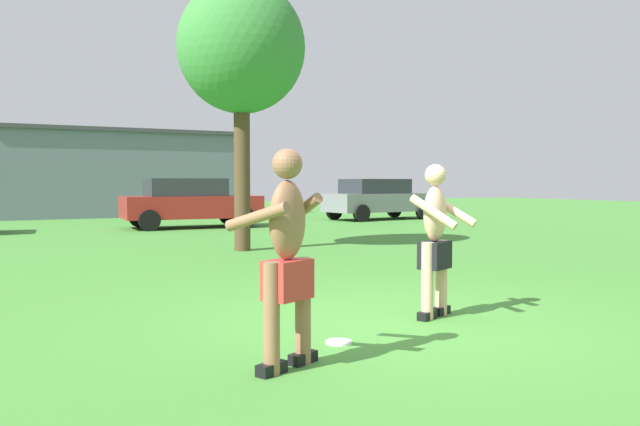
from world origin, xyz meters
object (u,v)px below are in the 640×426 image
Objects in this scene: frisbee at (339,342)px; car_gray_mid_lot at (378,198)px; car_red_far_end at (190,202)px; tree_right_field at (241,49)px; player_near at (435,237)px; player_in_red at (287,252)px.

car_gray_mid_lot is (11.10, 16.19, 0.81)m from frisbee.
car_red_far_end is 8.13m from tree_right_field.
player_near reaches higher than frisbee.
player_in_red reaches higher than car_gray_mid_lot.
player_in_red reaches higher than car_red_far_end.
player_near is 0.38× the size of car_red_far_end.
car_red_far_end is (1.77, 14.71, -0.05)m from player_near.
player_in_red is 9.55m from tree_right_field.
player_near reaches higher than car_gray_mid_lot.
tree_right_field reaches higher than player_in_red.
frisbee is (0.76, 0.50, -0.91)m from player_in_red.
tree_right_field is (2.95, 8.44, 3.35)m from player_in_red.
player_near is at bearing -95.30° from tree_right_field.
player_near is 2.48m from player_in_red.
frisbee is 19.64m from car_gray_mid_lot.
car_gray_mid_lot is at bearing 55.56° from frisbee.
tree_right_field is at bearing -98.44° from car_red_far_end.
player_near is 8.20m from tree_right_field.
car_red_far_end is at bearing 75.61° from player_in_red.
tree_right_field is at bearing -137.21° from car_gray_mid_lot.
player_in_red is 7.17× the size of frisbee.
player_in_red is at bearing -104.39° from car_red_far_end.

